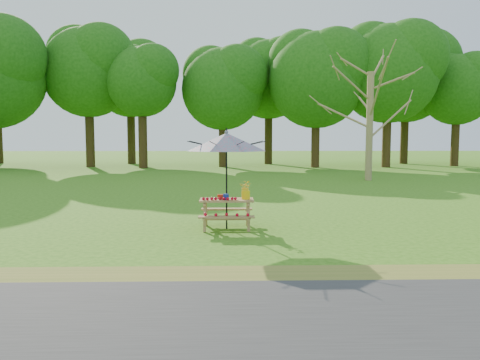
{
  "coord_description": "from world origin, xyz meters",
  "views": [
    {
      "loc": [
        -3.04,
        -9.51,
        2.06
      ],
      "look_at": [
        -2.78,
        0.88,
        1.1
      ],
      "focal_mm": 35.0,
      "sensor_mm": 36.0,
      "label": 1
    }
  ],
  "objects_px": {
    "picnic_table": "(227,214)",
    "patio_umbrella": "(226,142)",
    "bare_tree": "(372,26)",
    "flower_bucket": "(246,189)"
  },
  "relations": [
    {
      "from": "picnic_table",
      "to": "patio_umbrella",
      "type": "bearing_deg",
      "value": 84.81
    },
    {
      "from": "bare_tree",
      "to": "picnic_table",
      "type": "height_order",
      "value": "bare_tree"
    },
    {
      "from": "bare_tree",
      "to": "patio_umbrella",
      "type": "relative_size",
      "value": 4.89
    },
    {
      "from": "picnic_table",
      "to": "patio_umbrella",
      "type": "xyz_separation_m",
      "value": [
        0.0,
        0.0,
        1.62
      ]
    },
    {
      "from": "bare_tree",
      "to": "flower_bucket",
      "type": "height_order",
      "value": "bare_tree"
    },
    {
      "from": "picnic_table",
      "to": "flower_bucket",
      "type": "xyz_separation_m",
      "value": [
        0.43,
        -0.01,
        0.56
      ]
    },
    {
      "from": "patio_umbrella",
      "to": "flower_bucket",
      "type": "height_order",
      "value": "patio_umbrella"
    },
    {
      "from": "flower_bucket",
      "to": "bare_tree",
      "type": "bearing_deg",
      "value": 61.75
    },
    {
      "from": "picnic_table",
      "to": "flower_bucket",
      "type": "bearing_deg",
      "value": -1.97
    },
    {
      "from": "picnic_table",
      "to": "patio_umbrella",
      "type": "relative_size",
      "value": 0.55
    }
  ]
}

